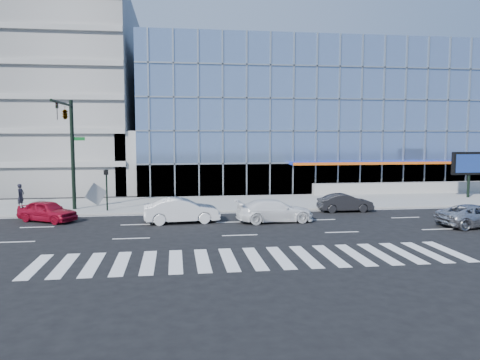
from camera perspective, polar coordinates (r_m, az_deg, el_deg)
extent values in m
plane|color=black|center=(30.43, -1.07, -5.16)|extent=(160.00, 160.00, 0.00)
cube|color=gray|center=(38.26, -2.51, -2.83)|extent=(120.00, 8.00, 0.15)
cube|color=#6984B0|center=(58.42, 9.63, 7.29)|extent=(42.00, 26.00, 15.00)
cube|color=gray|center=(58.21, -24.67, 9.34)|extent=(24.00, 24.00, 20.00)
cube|color=gray|center=(47.81, -10.86, 2.28)|extent=(6.00, 8.00, 6.00)
cube|color=gray|center=(104.74, -23.30, 15.21)|extent=(14.00, 14.00, 48.00)
cube|color=gray|center=(49.90, 25.65, -0.75)|extent=(30.00, 0.80, 1.00)
cylinder|color=black|center=(36.47, -19.72, 2.87)|extent=(0.28, 0.28, 8.00)
cylinder|color=black|center=(33.77, -20.89, 8.75)|extent=(0.18, 5.60, 0.18)
imported|color=black|center=(32.38, -21.41, 7.82)|extent=(0.18, 0.22, 1.10)
imported|color=black|center=(34.52, -20.56, 7.69)|extent=(0.48, 2.24, 0.90)
cube|color=#0C591E|center=(36.35, -19.08, 4.77)|extent=(0.90, 0.05, 0.25)
cylinder|color=black|center=(35.26, -15.93, -1.18)|extent=(0.12, 0.12, 3.00)
cube|color=black|center=(34.98, -16.02, 0.90)|extent=(0.30, 0.25, 0.35)
cylinder|color=black|center=(45.77, 26.07, -0.66)|extent=(0.24, 0.24, 2.00)
cube|color=black|center=(45.61, 26.18, 1.84)|extent=(3.20, 0.40, 2.00)
cube|color=#0C193F|center=(45.43, 26.33, 1.82)|extent=(2.80, 0.02, 1.60)
imported|color=#BABABF|center=(32.39, 26.86, -3.90)|extent=(5.11, 2.83, 1.35)
imported|color=white|center=(30.53, 4.26, -3.74)|extent=(5.14, 2.31, 1.46)
imported|color=silver|center=(30.34, -7.12, -3.71)|extent=(4.93, 2.05, 1.58)
imported|color=black|center=(35.31, 12.70, -2.72)|extent=(3.98, 1.41, 1.31)
imported|color=maroon|center=(33.01, -22.44, -3.52)|extent=(4.34, 3.46, 1.39)
imported|color=black|center=(38.99, -25.17, -1.75)|extent=(0.61, 0.76, 1.81)
cube|color=gray|center=(37.83, -17.16, -1.67)|extent=(1.63, 0.90, 1.81)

